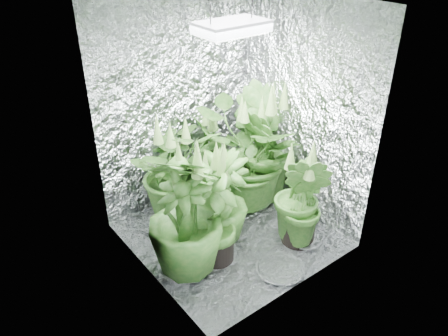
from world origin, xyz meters
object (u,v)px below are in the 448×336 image
at_px(grow_lamp, 232,27).
at_px(plant_f, 216,209).
at_px(plant_b, 207,157).
at_px(plant_c, 262,146).
at_px(circulation_fan, 259,186).
at_px(plant_h, 221,201).
at_px(plant_g, 301,200).
at_px(plant_d, 185,215).
at_px(plant_a, 177,170).
at_px(plant_e, 251,157).

distance_m(grow_lamp, plant_f, 1.37).
relative_size(grow_lamp, plant_b, 0.51).
relative_size(plant_c, plant_f, 1.14).
bearing_deg(circulation_fan, plant_h, -149.16).
bearing_deg(plant_g, plant_d, 163.36).
xyz_separation_m(plant_b, plant_d, (-0.75, -0.77, 0.08)).
xyz_separation_m(plant_a, circulation_fan, (0.78, -0.27, -0.33)).
distance_m(plant_b, circulation_fan, 0.60).
relative_size(plant_a, plant_b, 1.09).
bearing_deg(plant_e, plant_a, 155.24).
height_order(plant_d, plant_e, plant_d).
height_order(plant_d, plant_f, plant_d).
xyz_separation_m(plant_e, plant_g, (-0.02, -0.68, -0.11)).
distance_m(plant_b, plant_g, 1.08).
xyz_separation_m(grow_lamp, circulation_fan, (0.59, 0.28, -1.67)).
bearing_deg(plant_g, plant_c, 74.12).
relative_size(plant_b, plant_f, 0.91).
distance_m(plant_b, plant_f, 0.94).
relative_size(plant_b, circulation_fan, 2.69).
bearing_deg(plant_h, plant_a, 99.73).
height_order(plant_a, plant_d, plant_d).
bearing_deg(plant_e, plant_h, -155.25).
bearing_deg(plant_d, plant_e, 21.46).
bearing_deg(plant_d, grow_lamp, 13.49).
xyz_separation_m(plant_a, plant_g, (0.62, -0.97, -0.06)).
bearing_deg(plant_b, plant_g, -78.28).
xyz_separation_m(plant_c, plant_d, (-1.18, -0.45, -0.04)).
bearing_deg(grow_lamp, plant_e, 29.91).
height_order(grow_lamp, plant_b, grow_lamp).
xyz_separation_m(grow_lamp, plant_d, (-0.54, -0.13, -1.29)).
distance_m(plant_a, plant_b, 0.41).
bearing_deg(plant_h, grow_lamp, -5.56).
bearing_deg(plant_b, grow_lamp, -108.26).
height_order(plant_a, plant_h, plant_a).
distance_m(plant_h, circulation_fan, 0.78).
relative_size(grow_lamp, plant_f, 0.46).
xyz_separation_m(grow_lamp, plant_b, (0.21, 0.64, -1.37)).
bearing_deg(plant_e, plant_b, 122.33).
height_order(grow_lamp, plant_h, grow_lamp).
xyz_separation_m(grow_lamp, plant_e, (0.45, 0.26, -1.29)).
height_order(plant_c, circulation_fan, plant_c).
bearing_deg(plant_c, grow_lamp, -153.63).
xyz_separation_m(plant_c, circulation_fan, (-0.05, -0.03, -0.42)).
bearing_deg(plant_d, circulation_fan, 20.03).
bearing_deg(circulation_fan, plant_d, -150.92).
relative_size(plant_a, plant_h, 1.19).
bearing_deg(plant_a, plant_g, -57.62).
bearing_deg(plant_b, plant_h, -115.70).
distance_m(grow_lamp, plant_g, 1.52).
xyz_separation_m(plant_f, plant_h, (0.18, 0.17, -0.09)).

